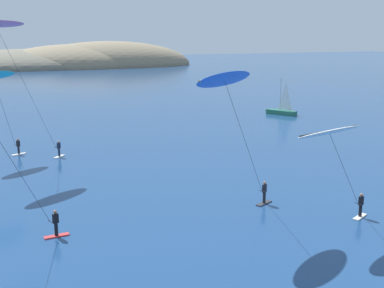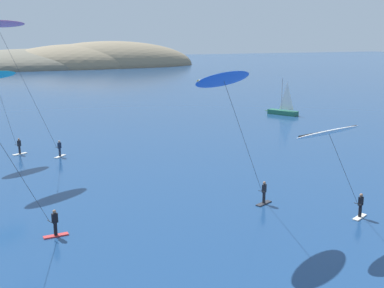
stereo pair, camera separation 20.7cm
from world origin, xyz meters
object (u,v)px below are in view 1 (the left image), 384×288
at_px(kitesurfer_white, 332,138).
at_px(sailboat_near, 280,110).
at_px(kitesurfer_blue, 228,89).
at_px(kitesurfer_pink, 1,34).

bearing_deg(kitesurfer_white, sailboat_near, 57.33).
distance_m(kitesurfer_blue, kitesurfer_pink, 23.44).
bearing_deg(sailboat_near, kitesurfer_pink, -159.52).
relative_size(kitesurfer_blue, kitesurfer_white, 1.32).
bearing_deg(kitesurfer_white, kitesurfer_blue, 144.61).
height_order(sailboat_near, kitesurfer_blue, kitesurfer_blue).
bearing_deg(kitesurfer_blue, kitesurfer_pink, 118.35).
height_order(sailboat_near, kitesurfer_pink, kitesurfer_pink).
xyz_separation_m(kitesurfer_blue, kitesurfer_white, (5.17, -3.67, -2.84)).
height_order(kitesurfer_blue, kitesurfer_pink, kitesurfer_pink).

